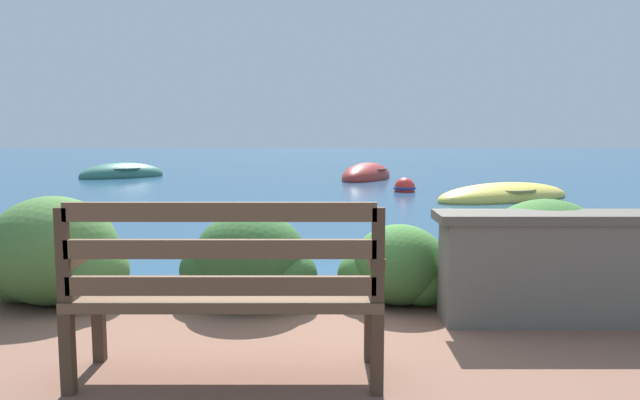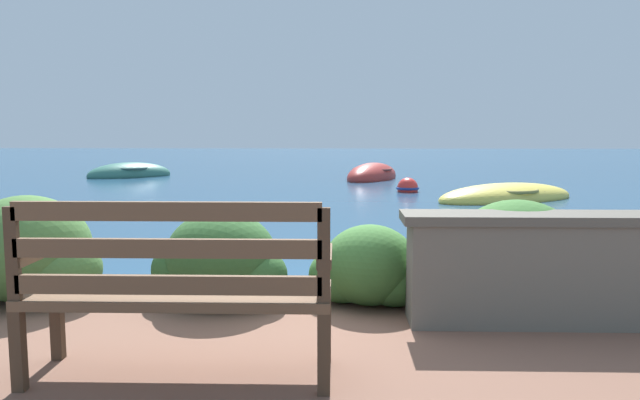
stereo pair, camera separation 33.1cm
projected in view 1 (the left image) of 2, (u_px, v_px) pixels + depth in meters
The scene contains 11 objects.
ground_plane at pixel (318, 320), 4.85m from camera, with size 80.00×80.00×0.00m.
park_bench at pixel (225, 287), 3.08m from camera, with size 1.54×0.48×0.93m.
stone_wall at pixel (603, 267), 4.06m from camera, with size 2.20×0.39×0.72m.
hedge_clump_left at pixel (50, 257), 4.48m from camera, with size 1.15×0.83×0.78m.
hedge_clump_centre at pixel (247, 264), 4.46m from camera, with size 1.00×0.72×0.68m.
hedge_clump_right at pixel (396, 270), 4.48m from camera, with size 0.85×0.61×0.58m.
hedge_clump_far_right at pixel (541, 261), 4.35m from camera, with size 1.14×0.82×0.78m.
rowboat_nearest at pixel (503, 197), 12.98m from camera, with size 3.53×2.65×0.61m.
rowboat_mid at pixel (365, 177), 18.11m from camera, with size 2.12×2.98×0.82m.
rowboat_far at pixel (121, 175), 18.76m from camera, with size 2.76×2.49×0.76m.
mooring_buoy at pixel (403, 188), 14.54m from camera, with size 0.54×0.54×0.49m.
Camera 1 is at (0.01, -4.71, 1.49)m, focal length 35.00 mm.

